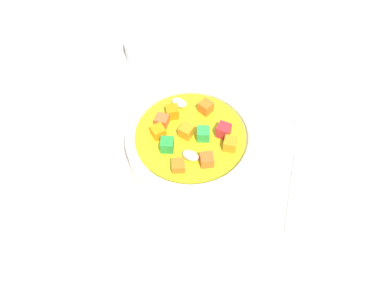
% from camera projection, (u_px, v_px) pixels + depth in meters
% --- Properties ---
extents(ground_plane, '(1.40, 1.40, 0.02)m').
position_uv_depth(ground_plane, '(192.00, 158.00, 0.62)').
color(ground_plane, '#BAB2A0').
extents(soup_bowl_main, '(0.19, 0.19, 0.07)m').
position_uv_depth(soup_bowl_main, '(192.00, 143.00, 0.59)').
color(soup_bowl_main, white).
rests_on(soup_bowl_main, ground_plane).
extents(spoon, '(0.22, 0.07, 0.01)m').
position_uv_depth(spoon, '(298.00, 154.00, 0.61)').
color(spoon, silver).
rests_on(spoon, ground_plane).
extents(side_bowl_small, '(0.11, 0.11, 0.04)m').
position_uv_depth(side_bowl_small, '(155.00, 46.00, 0.73)').
color(side_bowl_small, white).
rests_on(side_bowl_small, ground_plane).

